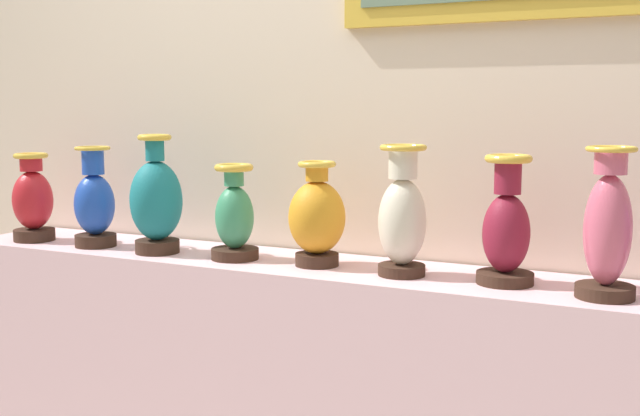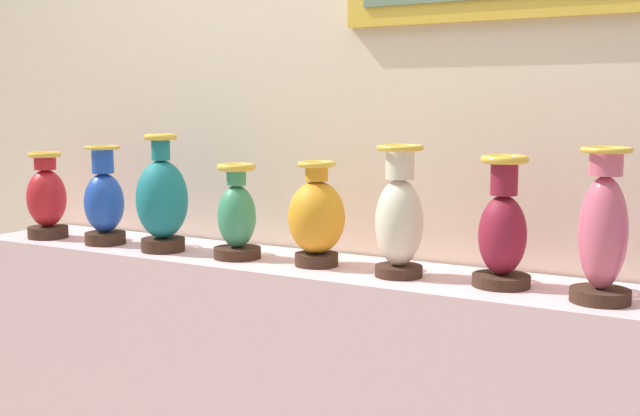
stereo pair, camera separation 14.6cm
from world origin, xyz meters
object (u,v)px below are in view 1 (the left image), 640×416
(vase_sapphire, at_px, (94,204))
(vase_burgundy, at_px, (506,229))
(vase_rose, at_px, (608,230))
(vase_crimson, at_px, (33,201))
(vase_teal, at_px, (156,202))
(vase_amber, at_px, (318,218))
(vase_jade, at_px, (235,218))
(vase_ivory, at_px, (402,217))

(vase_sapphire, height_order, vase_burgundy, vase_burgundy)
(vase_rose, bearing_deg, vase_crimson, -179.86)
(vase_crimson, height_order, vase_teal, vase_teal)
(vase_amber, relative_size, vase_burgundy, 0.90)
(vase_amber, height_order, vase_burgundy, vase_burgundy)
(vase_jade, xyz_separation_m, vase_ivory, (0.57, 0.01, 0.04))
(vase_crimson, bearing_deg, vase_rose, 0.14)
(vase_crimson, bearing_deg, vase_ivory, 1.29)
(vase_burgundy, bearing_deg, vase_jade, -178.08)
(vase_amber, bearing_deg, vase_burgundy, 0.60)
(vase_sapphire, height_order, vase_rose, vase_rose)
(vase_jade, bearing_deg, vase_crimson, -178.26)
(vase_crimson, height_order, vase_burgundy, vase_burgundy)
(vase_jade, bearing_deg, vase_amber, 4.55)
(vase_teal, height_order, vase_amber, vase_teal)
(vase_amber, xyz_separation_m, vase_ivory, (0.28, -0.02, 0.02))
(vase_teal, distance_m, vase_amber, 0.58)
(vase_sapphire, height_order, vase_jade, vase_sapphire)
(vase_ivory, bearing_deg, vase_amber, 176.55)
(vase_ivory, bearing_deg, vase_rose, -2.74)
(vase_sapphire, relative_size, vase_burgundy, 0.98)
(vase_crimson, relative_size, vase_teal, 0.81)
(vase_crimson, height_order, vase_amber, vase_amber)
(vase_jade, bearing_deg, vase_sapphire, -178.14)
(vase_teal, bearing_deg, vase_burgundy, 2.53)
(vase_rose, bearing_deg, vase_burgundy, 169.46)
(vase_crimson, relative_size, vase_jade, 1.04)
(vase_crimson, bearing_deg, vase_sapphire, 1.51)
(vase_sapphire, height_order, vase_amber, vase_sapphire)
(vase_crimson, xyz_separation_m, vase_teal, (0.56, 0.00, 0.03))
(vase_sapphire, height_order, vase_ivory, vase_ivory)
(vase_ivory, height_order, vase_burgundy, vase_ivory)
(vase_crimson, bearing_deg, vase_amber, 2.45)
(vase_rose, bearing_deg, vase_amber, 177.02)
(vase_sapphire, distance_m, vase_amber, 0.86)
(vase_jade, relative_size, vase_ivory, 0.81)
(vase_crimson, xyz_separation_m, vase_jade, (0.85, 0.03, -0.01))
(vase_teal, xyz_separation_m, vase_rose, (1.43, 0.00, 0.00))
(vase_sapphire, xyz_separation_m, vase_rose, (1.70, -0.00, 0.03))
(vase_teal, bearing_deg, vase_amber, 4.45)
(vase_ivory, bearing_deg, vase_burgundy, 4.43)
(vase_sapphire, xyz_separation_m, vase_jade, (0.57, 0.02, -0.02))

